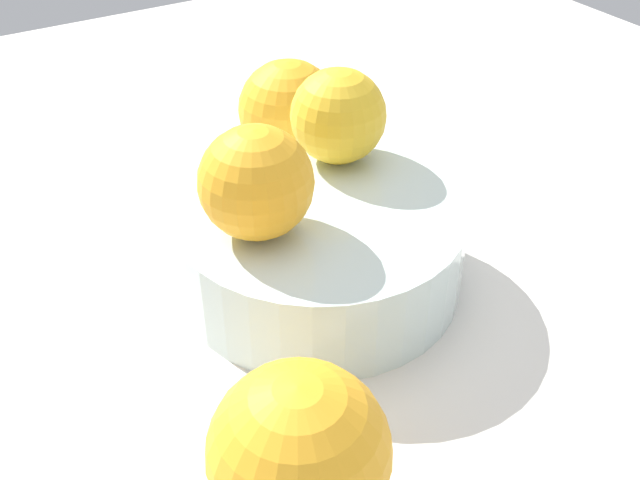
% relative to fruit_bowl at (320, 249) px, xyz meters
% --- Properties ---
extents(ground_plane, '(1.10, 1.10, 0.02)m').
position_rel_fruit_bowl_xyz_m(ground_plane, '(0.00, 0.00, -0.04)').
color(ground_plane, silver).
extents(fruit_bowl, '(0.18, 0.18, 0.06)m').
position_rel_fruit_bowl_xyz_m(fruit_bowl, '(0.00, 0.00, 0.00)').
color(fruit_bowl, silver).
rests_on(fruit_bowl, ground_plane).
extents(orange_in_bowl_0, '(0.06, 0.06, 0.06)m').
position_rel_fruit_bowl_xyz_m(orange_in_bowl_0, '(-0.05, 0.04, 0.06)').
color(orange_in_bowl_0, yellow).
rests_on(orange_in_bowl_0, fruit_bowl).
extents(orange_in_bowl_1, '(0.07, 0.07, 0.07)m').
position_rel_fruit_bowl_xyz_m(orange_in_bowl_1, '(-0.00, -0.04, 0.06)').
color(orange_in_bowl_1, '#F9A823').
rests_on(orange_in_bowl_1, fruit_bowl).
extents(orange_loose_0, '(0.08, 0.08, 0.08)m').
position_rel_fruit_bowl_xyz_m(orange_loose_0, '(0.14, -0.09, 0.01)').
color(orange_loose_0, '#F9A823').
rests_on(orange_loose_0, ground_plane).
extents(orange_loose_1, '(0.08, 0.08, 0.08)m').
position_rel_fruit_bowl_xyz_m(orange_loose_1, '(-0.16, 0.06, 0.01)').
color(orange_loose_1, '#F9A823').
rests_on(orange_loose_1, ground_plane).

